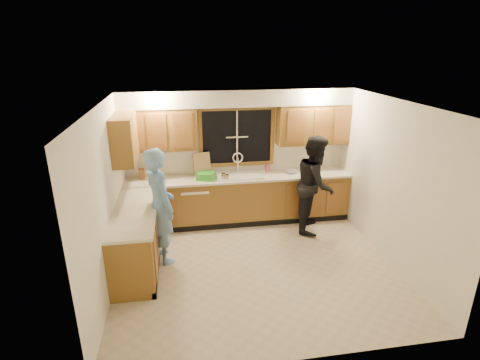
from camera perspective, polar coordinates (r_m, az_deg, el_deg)
name	(u,v)px	position (r m, az deg, el deg)	size (l,w,h in m)	color
floor	(256,265)	(5.99, 2.45, -12.84)	(4.20, 4.20, 0.00)	beige
ceiling	(259,104)	(5.08, 2.87, 11.55)	(4.20, 4.20, 0.00)	silver
wall_back	(237,155)	(7.18, -0.47, 3.88)	(4.20, 4.20, 0.00)	white
wall_left	(106,200)	(5.41, -19.73, -2.89)	(3.80, 3.80, 0.00)	white
wall_right	(391,183)	(6.18, 22.08, -0.37)	(3.80, 3.80, 0.00)	white
base_cabinets_back	(239,200)	(7.17, -0.08, -3.01)	(4.20, 0.60, 0.88)	olive
base_cabinets_left	(137,239)	(6.01, -15.45, -8.59)	(0.60, 1.90, 0.88)	olive
countertop_back	(240,177)	(6.99, -0.06, 0.42)	(4.20, 0.63, 0.04)	beige
countertop_left	(135,211)	(5.81, -15.71, -4.59)	(0.63, 1.90, 0.04)	beige
upper_cabinets_left	(159,130)	(6.81, -12.29, 7.52)	(1.35, 0.33, 0.75)	olive
upper_cabinets_right	(313,124)	(7.24, 11.06, 8.33)	(1.35, 0.33, 0.75)	olive
upper_cabinets_return	(124,139)	(6.26, -17.20, 6.01)	(0.33, 0.90, 0.75)	olive
soffit	(238,98)	(6.79, -0.26, 12.43)	(4.20, 0.35, 0.30)	silver
window_frame	(237,137)	(7.08, -0.46, 6.58)	(1.44, 0.03, 1.14)	black
sink	(239,179)	(7.02, -0.09, 0.20)	(0.86, 0.52, 0.57)	white
dishwasher	(195,204)	(7.10, -6.87, -3.67)	(0.60, 0.56, 0.82)	white
stove	(133,258)	(5.52, -16.00, -11.31)	(0.58, 0.75, 0.90)	white
man	(160,206)	(5.85, -12.07, -3.89)	(0.67, 0.44, 1.84)	#73A4D9
woman	(315,184)	(6.84, 11.38, -0.60)	(0.86, 0.67, 1.77)	black
knife_block	(142,174)	(7.04, -14.74, 0.89)	(0.11, 0.09, 0.20)	brown
cutting_board	(202,164)	(7.00, -5.80, 2.38)	(0.33, 0.02, 0.44)	tan
dish_crate	(206,176)	(6.84, -5.26, 0.64)	(0.28, 0.26, 0.13)	green
soap_bottle	(268,167)	(7.25, 4.22, 2.00)	(0.08, 0.08, 0.18)	#D65183
bowl	(291,171)	(7.23, 7.81, 1.30)	(0.24, 0.24, 0.06)	silver
can_left	(223,177)	(6.78, -2.57, 0.50)	(0.07, 0.07, 0.13)	#C6B498
can_right	(227,178)	(6.75, -1.97, 0.37)	(0.06, 0.06, 0.12)	#C6B498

